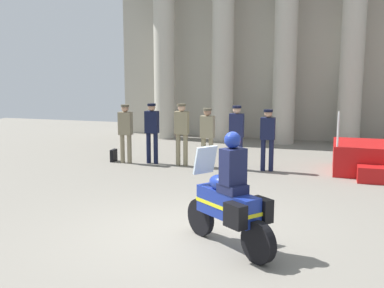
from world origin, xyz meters
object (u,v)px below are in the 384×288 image
Objects in this scene: briefcase_on_ground at (114,155)px; officer_in_row_0 at (125,129)px; officer_in_row_2 at (182,129)px; officer_in_row_3 at (207,133)px; officer_in_row_4 at (236,132)px; motorcycle_with_rider at (231,201)px; reviewing_stand at (384,160)px; officer_in_row_1 at (152,128)px; officer_in_row_5 at (268,135)px.

officer_in_row_0 is at bearing -14.29° from briefcase_on_ground.
officer_in_row_2 is 0.74m from officer_in_row_3.
briefcase_on_ground is at bearing -13.65° from officer_in_row_0.
briefcase_on_ground is (-3.70, 0.08, -0.86)m from officer_in_row_4.
motorcycle_with_rider reaches higher than officer_in_row_3.
officer_in_row_4 is (1.58, -0.07, -0.01)m from officer_in_row_2.
reviewing_stand is at bearing -75.46° from motorcycle_with_rider.
officer_in_row_4 is 3.80m from briefcase_on_ground.
reviewing_stand is at bearing -174.31° from officer_in_row_3.
officer_in_row_1 is 6.80m from motorcycle_with_rider.
officer_in_row_5 is (0.84, 0.06, -0.05)m from officer_in_row_4.
officer_in_row_3 is 1.68m from officer_in_row_5.
officer_in_row_0 is 1.03× the size of officer_in_row_3.
officer_in_row_1 is 0.99× the size of officer_in_row_4.
reviewing_stand is at bearing -171.63° from officer_in_row_4.
reviewing_stand is 7.57m from briefcase_on_ground.
officer_in_row_3 is 4.60× the size of briefcase_on_ground.
motorcycle_with_rider is (1.83, -5.82, -0.18)m from officer_in_row_3.
motorcycle_with_rider is (0.14, -5.77, -0.19)m from officer_in_row_5.
officer_in_row_3 is at bearing -174.96° from reviewing_stand.
officer_in_row_0 is 3.25m from officer_in_row_4.
officer_in_row_2 is 0.93× the size of motorcycle_with_rider.
officer_in_row_0 is 4.75× the size of briefcase_on_ground.
officer_in_row_3 is 0.99× the size of officer_in_row_5.
officer_in_row_0 is 1.67m from officer_in_row_2.
officer_in_row_1 reaches higher than officer_in_row_3.
motorcycle_with_rider is (2.56, -5.79, -0.25)m from officer_in_row_2.
officer_in_row_4 is at bearing -1.30° from briefcase_on_ground.
motorcycle_with_rider reaches higher than officer_in_row_4.
officer_in_row_4 is (-3.85, -0.52, 0.65)m from reviewing_stand.
officer_in_row_2 is (-5.43, -0.45, 0.66)m from reviewing_stand.
officer_in_row_2 reaches higher than reviewing_stand.
officer_in_row_2 is at bearing -26.86° from motorcycle_with_rider.
reviewing_stand is 1.47× the size of officer_in_row_4.
officer_in_row_1 is at bearing -2.57° from officer_in_row_2.
officer_in_row_0 is 1.02× the size of officer_in_row_5.
briefcase_on_ground is (-0.45, 0.11, -0.83)m from officer_in_row_0.
officer_in_row_3 is at bearing 0.48° from briefcase_on_ground.
officer_in_row_1 is 1.65m from officer_in_row_3.
motorcycle_with_rider is 5.28× the size of briefcase_on_ground.
reviewing_stand is at bearing -174.91° from officer_in_row_0.
officer_in_row_3 is 6.10m from motorcycle_with_rider.
officer_in_row_3 is at bearing -6.62° from officer_in_row_4.
officer_in_row_4 reaches higher than officer_in_row_0.
officer_in_row_2 is at bearing -175.76° from officer_in_row_0.
officer_in_row_2 is 2.42m from officer_in_row_5.
officer_in_row_2 is (1.67, 0.11, 0.04)m from officer_in_row_0.
briefcase_on_ground is at bearing -0.65° from officer_in_row_4.
officer_in_row_0 is 0.97× the size of officer_in_row_4.
officer_in_row_5 is at bearing -49.32° from motorcycle_with_rider.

